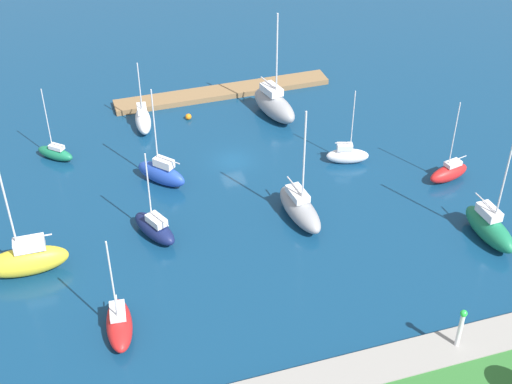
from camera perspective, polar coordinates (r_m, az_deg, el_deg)
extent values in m
plane|color=navy|center=(79.64, -1.80, 2.48)|extent=(160.00, 160.00, 0.00)
cube|color=olive|center=(92.63, -2.60, 7.88)|extent=(27.51, 3.06, 0.67)
cube|color=gray|center=(56.94, 7.39, -14.22)|extent=(62.91, 3.39, 1.05)
cylinder|color=silver|center=(58.83, 15.74, -10.45)|extent=(0.36, 0.36, 3.20)
sphere|color=green|center=(57.54, 16.04, -9.17)|extent=(0.56, 0.56, 0.56)
ellipsoid|color=white|center=(86.03, -8.87, 5.57)|extent=(2.31, 5.68, 1.96)
cube|color=silver|center=(85.76, -8.98, 6.49)|extent=(1.26, 2.09, 0.71)
cylinder|color=silver|center=(83.74, -9.12, 7.98)|extent=(0.13, 0.13, 6.54)
cylinder|color=silver|center=(85.80, -9.03, 6.89)|extent=(0.31, 2.10, 0.11)
ellipsoid|color=#19724C|center=(71.57, 17.90, -2.78)|extent=(2.70, 7.08, 2.38)
cube|color=silver|center=(70.94, 17.88, -1.50)|extent=(1.52, 2.58, 0.87)
cylinder|color=silver|center=(67.55, 19.10, 1.49)|extent=(0.17, 0.17, 11.06)
cylinder|color=silver|center=(71.02, 17.64, -0.80)|extent=(0.33, 3.21, 0.13)
ellipsoid|color=gray|center=(87.15, 1.44, 6.80)|extent=(4.51, 8.38, 2.89)
cube|color=silver|center=(86.72, 1.23, 8.07)|extent=(2.27, 3.17, 0.89)
cylinder|color=silver|center=(83.82, 1.65, 10.63)|extent=(0.19, 0.19, 10.31)
cylinder|color=silver|center=(86.95, 1.00, 8.60)|extent=(0.94, 3.36, 0.15)
ellipsoid|color=red|center=(78.73, 14.92, 1.44)|extent=(5.06, 2.65, 1.73)
cube|color=silver|center=(78.38, 15.25, 2.18)|extent=(1.91, 1.34, 0.47)
cylinder|color=silver|center=(76.11, 15.33, 4.29)|extent=(0.12, 0.12, 7.64)
cylinder|color=silver|center=(78.52, 15.59, 2.53)|extent=(2.33, 0.60, 0.09)
ellipsoid|color=yellow|center=(67.49, -17.66, -5.24)|extent=(7.53, 2.51, 2.73)
cube|color=silver|center=(66.28, -17.44, -3.94)|extent=(2.72, 1.47, 1.00)
cylinder|color=silver|center=(63.54, -19.06, -0.79)|extent=(0.18, 0.18, 10.52)
cylinder|color=silver|center=(65.84, -17.07, -3.43)|extent=(3.03, 0.21, 0.14)
ellipsoid|color=#141E4C|center=(69.24, -7.99, -2.87)|extent=(4.21, 6.09, 1.86)
cube|color=silver|center=(68.14, -7.85, -2.22)|extent=(1.95, 2.39, 0.70)
cylinder|color=silver|center=(66.66, -8.46, 0.34)|extent=(0.14, 0.14, 7.39)
cylinder|color=silver|center=(67.42, -7.59, -2.12)|extent=(1.23, 2.52, 0.11)
ellipsoid|color=#2347B2|center=(76.15, -7.47, 1.42)|extent=(5.20, 5.62, 2.26)
cube|color=silver|center=(75.02, -7.27, 2.30)|extent=(2.19, 2.30, 0.87)
cylinder|color=silver|center=(73.37, -7.98, 5.00)|extent=(0.14, 0.14, 8.67)
cylinder|color=silver|center=(74.35, -6.91, 2.53)|extent=(1.95, 2.22, 0.11)
ellipsoid|color=white|center=(79.49, 7.21, 2.83)|extent=(4.87, 2.79, 1.68)
cube|color=silver|center=(78.80, 7.01, 3.55)|extent=(1.86, 1.36, 0.70)
cylinder|color=silver|center=(77.22, 7.62, 5.56)|extent=(0.11, 0.11, 7.11)
cylinder|color=silver|center=(78.50, 6.85, 3.86)|extent=(1.66, 0.57, 0.09)
ellipsoid|color=#19724C|center=(82.54, -15.53, 2.94)|extent=(4.29, 4.08, 1.40)
cube|color=silver|center=(81.85, -15.43, 3.43)|extent=(1.77, 1.72, 0.45)
cylinder|color=silver|center=(80.50, -16.14, 5.53)|extent=(0.11, 0.11, 7.18)
cylinder|color=silver|center=(81.53, -15.35, 3.61)|extent=(1.26, 1.16, 0.09)
ellipsoid|color=gray|center=(70.68, 3.47, -1.38)|extent=(3.18, 7.84, 2.29)
cube|color=silver|center=(70.23, 3.30, -0.14)|extent=(1.73, 2.88, 0.68)
cylinder|color=silver|center=(66.84, 3.80, 2.63)|extent=(0.18, 0.18, 10.01)
cylinder|color=silver|center=(70.43, 3.07, 0.49)|extent=(0.47, 3.35, 0.15)
ellipsoid|color=red|center=(60.56, -10.70, -10.26)|extent=(2.67, 6.02, 1.72)
cube|color=silver|center=(60.11, -10.85, -9.21)|extent=(1.46, 2.22, 0.50)
cylinder|color=silver|center=(56.91, -11.24, -7.01)|extent=(0.14, 0.14, 8.20)
cylinder|color=silver|center=(60.09, -10.91, -8.70)|extent=(0.34, 2.24, 0.11)
sphere|color=orange|center=(87.41, -5.34, 5.93)|extent=(0.73, 0.73, 0.73)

